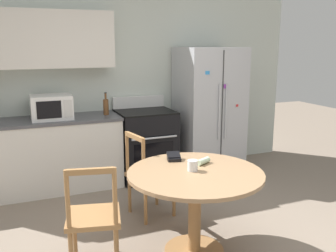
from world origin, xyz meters
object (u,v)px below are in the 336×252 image
object	(u,v)px
oven_range	(146,144)
dining_chair_left	(93,218)
refrigerator	(209,110)
candle_glass	(193,166)
counter_bottle	(106,106)
wallet	(174,157)
dining_chair_far	(149,176)
microwave	(51,107)

from	to	relation	value
oven_range	dining_chair_left	bearing A→B (deg)	-119.93
refrigerator	candle_glass	xyz separation A→B (m)	(-1.16, -1.88, -0.09)
counter_bottle	dining_chair_left	distance (m)	2.05
wallet	dining_chair_far	bearing A→B (deg)	99.46
microwave	dining_chair_far	distance (m)	1.53
refrigerator	oven_range	world-z (taller)	refrigerator
dining_chair_far	candle_glass	xyz separation A→B (m)	(0.11, -0.81, 0.34)
dining_chair_left	wallet	size ratio (longest dim) A/B	5.95
counter_bottle	wallet	xyz separation A→B (m)	(0.25, -1.62, -0.24)
counter_bottle	wallet	world-z (taller)	counter_bottle
oven_range	dining_chair_left	distance (m)	2.16
refrigerator	dining_chair_left	xyz separation A→B (m)	(-2.00, -1.82, -0.44)
counter_bottle	dining_chair_far	xyz separation A→B (m)	(0.17, -1.15, -0.57)
counter_bottle	candle_glass	size ratio (longest dim) A/B	3.15
oven_range	dining_chair_far	bearing A→B (deg)	-107.24
wallet	candle_glass	bearing A→B (deg)	-84.52
dining_chair_left	candle_glass	distance (m)	0.91
candle_glass	dining_chair_far	bearing A→B (deg)	97.84
microwave	candle_glass	world-z (taller)	microwave
microwave	candle_glass	size ratio (longest dim) A/B	5.20
oven_range	dining_chair_left	size ratio (longest dim) A/B	1.20
refrigerator	dining_chair_far	world-z (taller)	refrigerator
microwave	dining_chair_left	distance (m)	1.98
oven_range	microwave	xyz separation A→B (m)	(-1.19, 0.01, 0.58)
microwave	counter_bottle	world-z (taller)	microwave
refrigerator	wallet	bearing A→B (deg)	-127.56
refrigerator	oven_range	distance (m)	1.01
microwave	dining_chair_far	size ratio (longest dim) A/B	0.53
dining_chair_far	wallet	size ratio (longest dim) A/B	5.95
dining_chair_left	dining_chair_far	bearing A→B (deg)	58.39
counter_bottle	candle_glass	xyz separation A→B (m)	(0.28, -1.95, -0.23)
refrigerator	candle_glass	distance (m)	2.21
refrigerator	wallet	size ratio (longest dim) A/B	11.50
microwave	dining_chair_left	xyz separation A→B (m)	(0.11, -1.88, -0.61)
dining_chair_left	dining_chair_far	xyz separation A→B (m)	(0.73, 0.75, 0.00)
oven_range	refrigerator	bearing A→B (deg)	-3.12
refrigerator	oven_range	xyz separation A→B (m)	(-0.92, 0.05, -0.40)
dining_chair_far	candle_glass	world-z (taller)	dining_chair_far
dining_chair_far	wallet	distance (m)	0.59
oven_range	counter_bottle	distance (m)	0.75
refrigerator	dining_chair_left	distance (m)	2.74
counter_bottle	candle_glass	bearing A→B (deg)	-81.79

